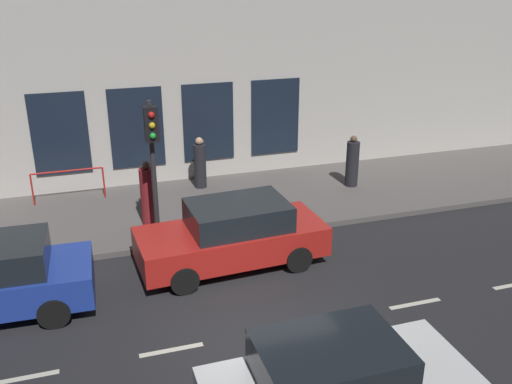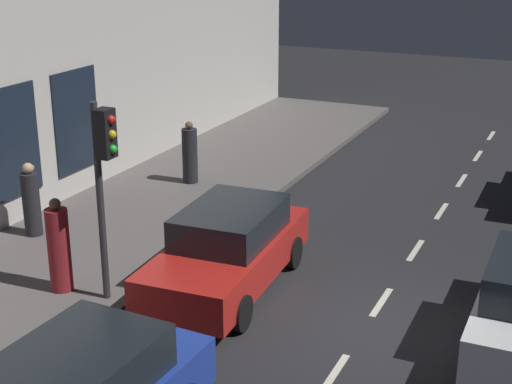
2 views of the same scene
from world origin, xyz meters
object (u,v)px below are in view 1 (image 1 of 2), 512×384
(traffic_light, at_px, (152,144))
(parked_car_1, at_px, (233,235))
(pedestrian_1, at_px, (148,196))
(pedestrian_2, at_px, (200,165))
(pedestrian_0, at_px, (352,163))

(traffic_light, bearing_deg, parked_car_1, -134.94)
(traffic_light, relative_size, pedestrian_1, 2.02)
(traffic_light, distance_m, pedestrian_2, 4.18)
(pedestrian_0, distance_m, pedestrian_2, 4.76)
(traffic_light, relative_size, pedestrian_2, 2.21)
(pedestrian_0, xyz_separation_m, pedestrian_1, (-0.96, 6.47, 0.07))
(parked_car_1, relative_size, pedestrian_0, 2.74)
(pedestrian_0, bearing_deg, parked_car_1, 141.61)
(parked_car_1, height_order, pedestrian_1, pedestrian_1)
(parked_car_1, bearing_deg, traffic_light, 41.67)
(pedestrian_1, bearing_deg, traffic_light, -71.16)
(traffic_light, height_order, pedestrian_0, traffic_light)
(pedestrian_0, bearing_deg, pedestrian_1, 113.72)
(pedestrian_0, relative_size, pedestrian_2, 1.01)
(pedestrian_0, height_order, pedestrian_1, pedestrian_1)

